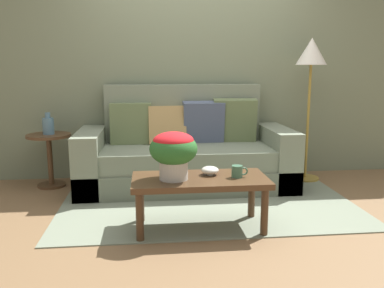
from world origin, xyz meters
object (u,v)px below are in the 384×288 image
object	(u,v)px
potted_plant	(173,150)
snack_bowl	(210,170)
coffee_mug	(237,171)
table_vase	(48,125)
couch	(186,155)
floor_lamp	(311,65)
side_table	(49,151)
coffee_table	(200,185)

from	to	relation	value
potted_plant	snack_bowl	xyz separation A→B (m)	(0.29, 0.09, -0.19)
coffee_mug	table_vase	world-z (taller)	table_vase
couch	floor_lamp	xyz separation A→B (m)	(1.37, 0.06, 0.95)
side_table	floor_lamp	xyz separation A→B (m)	(2.81, -0.05, 0.90)
coffee_table	potted_plant	world-z (taller)	potted_plant
coffee_mug	table_vase	distance (m)	2.20
potted_plant	side_table	bearing A→B (deg)	132.39
side_table	coffee_mug	size ratio (longest dim) A/B	4.39
potted_plant	coffee_table	bearing A→B (deg)	7.19
potted_plant	coffee_mug	bearing A→B (deg)	-0.08
side_table	floor_lamp	distance (m)	2.95
floor_lamp	table_vase	size ratio (longest dim) A/B	6.84
coffee_table	couch	bearing A→B (deg)	89.95
table_vase	potted_plant	bearing A→B (deg)	-47.71
side_table	potted_plant	distance (m)	1.85
side_table	floor_lamp	bearing A→B (deg)	-0.96
coffee_mug	side_table	bearing A→B (deg)	141.95
couch	side_table	xyz separation A→B (m)	(-1.44, 0.11, 0.05)
coffee_table	side_table	world-z (taller)	side_table
couch	coffee_table	xyz separation A→B (m)	(-0.00, -1.21, 0.02)
coffee_table	floor_lamp	world-z (taller)	floor_lamp
couch	coffee_mug	size ratio (longest dim) A/B	17.23
coffee_table	floor_lamp	xyz separation A→B (m)	(1.37, 1.28, 0.93)
floor_lamp	snack_bowl	world-z (taller)	floor_lamp
snack_bowl	potted_plant	bearing A→B (deg)	-162.49
snack_bowl	coffee_mug	bearing A→B (deg)	-24.96
snack_bowl	table_vase	bearing A→B (deg)	140.43
coffee_table	snack_bowl	bearing A→B (deg)	37.03
snack_bowl	coffee_table	bearing A→B (deg)	-142.97
floor_lamp	coffee_mug	size ratio (longest dim) A/B	12.16
couch	side_table	world-z (taller)	couch
couch	table_vase	size ratio (longest dim) A/B	9.68
floor_lamp	table_vase	xyz separation A→B (m)	(-2.81, 0.05, -0.63)
coffee_mug	floor_lamp	bearing A→B (deg)	50.28
floor_lamp	coffee_mug	bearing A→B (deg)	-129.72
couch	coffee_mug	bearing A→B (deg)	-76.93
couch	coffee_table	distance (m)	1.21
coffee_table	table_vase	xyz separation A→B (m)	(-1.43, 1.32, 0.30)
coffee_mug	potted_plant	bearing A→B (deg)	179.92
potted_plant	table_vase	size ratio (longest dim) A/B	1.59
side_table	coffee_mug	xyz separation A→B (m)	(1.73, -1.35, 0.07)
couch	coffee_table	size ratio (longest dim) A/B	2.12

